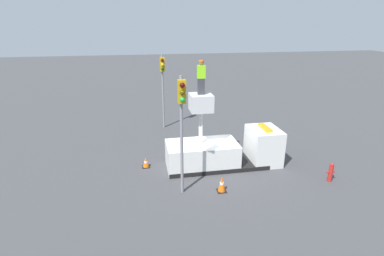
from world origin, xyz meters
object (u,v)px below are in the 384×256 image
at_px(worker, 201,77).
at_px(fire_hydrant, 331,172).
at_px(traffic_light_pole, 182,114).
at_px(traffic_light_across, 163,78).
at_px(traffic_cone_rear, 146,163).
at_px(bucket_truck, 223,150).
at_px(traffic_cone_curbside, 222,184).

bearing_deg(worker, fire_hydrant, -23.93).
xyz_separation_m(traffic_light_pole, traffic_light_across, (0.00, 9.50, -0.10)).
distance_m(worker, traffic_cone_rear, 5.74).
bearing_deg(traffic_light_pole, fire_hydrant, -1.54).
bearing_deg(bucket_truck, traffic_light_pole, -136.59).
height_order(worker, traffic_cone_curbside, worker).
height_order(traffic_light_pole, traffic_light_across, traffic_light_pole).
xyz_separation_m(bucket_truck, traffic_cone_curbside, (-0.82, -2.71, -0.53)).
bearing_deg(traffic_cone_rear, bucket_truck, -6.95).
height_order(bucket_truck, traffic_light_across, traffic_light_across).
height_order(traffic_light_across, fire_hydrant, traffic_light_across).
xyz_separation_m(traffic_light_pole, traffic_cone_curbside, (1.90, -0.14, -3.62)).
height_order(traffic_cone_rear, traffic_cone_curbside, traffic_cone_curbside).
height_order(traffic_light_pole, traffic_cone_curbside, traffic_light_pole).
bearing_deg(traffic_cone_rear, fire_hydrant, -19.59).
height_order(bucket_truck, traffic_light_pole, traffic_light_pole).
bearing_deg(traffic_cone_curbside, traffic_light_pole, 175.80).
height_order(bucket_truck, traffic_cone_curbside, bucket_truck).
bearing_deg(traffic_cone_rear, traffic_cone_curbside, -42.54).
distance_m(fire_hydrant, traffic_cone_rear, 9.88).
xyz_separation_m(traffic_light_pole, traffic_cone_rear, (-1.64, 3.11, -3.73)).
xyz_separation_m(worker, traffic_cone_rear, (-3.04, 0.53, -4.84)).
bearing_deg(traffic_light_across, fire_hydrant, -51.70).
bearing_deg(traffic_light_pole, bucket_truck, 43.41).
height_order(traffic_light_across, traffic_cone_rear, traffic_light_across).
bearing_deg(fire_hydrant, bucket_truck, 150.66).
bearing_deg(worker, traffic_light_across, 101.45).
relative_size(traffic_cone_rear, traffic_cone_curbside, 0.72).
relative_size(worker, traffic_light_pole, 0.31).
xyz_separation_m(bucket_truck, traffic_light_across, (-2.72, 6.93, 2.99)).
relative_size(bucket_truck, traffic_cone_rear, 11.33).
xyz_separation_m(worker, traffic_light_pole, (-1.40, -2.57, -1.10)).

